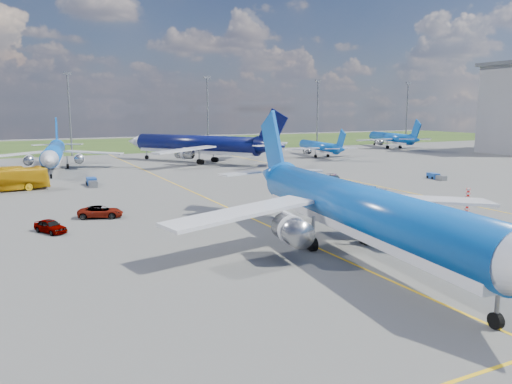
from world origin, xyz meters
name	(u,v)px	position (x,y,z in m)	size (l,w,h in m)	color
ground	(332,254)	(0.00, 0.00, 0.00)	(400.00, 400.00, 0.00)	#585855
grass_strip	(89,145)	(0.00, 150.00, 0.00)	(400.00, 80.00, 0.01)	#2D4719
taxiway_lines	(218,203)	(0.17, 27.70, 0.01)	(60.25, 160.00, 0.02)	yellow
floodlight_masts	(143,110)	(10.00, 110.00, 12.56)	(202.20, 0.50, 22.70)	slate
warning_post	(468,200)	(26.00, 8.00, 1.50)	(0.50, 0.50, 3.00)	red
bg_jet_nnw	(55,170)	(-17.01, 77.28, 0.00)	(30.50, 40.03, 10.48)	blue
bg_jet_n	(197,163)	(15.19, 78.68, 0.00)	(36.56, 47.98, 12.57)	#070C3F
bg_jet_ne	(319,157)	(50.05, 78.48, 0.00)	(22.59, 29.65, 7.77)	blue
bg_jet_ene	(390,148)	(88.55, 93.91, 0.00)	(27.71, 36.37, 9.53)	blue
main_airliner	(356,256)	(1.61, -1.36, 0.00)	(35.70, 46.85, 12.27)	blue
uld_container	(495,265)	(7.95, -10.35, 0.90)	(1.80, 2.26, 1.80)	blue
apron_bus	(2,180)	(-26.63, 51.44, 1.89)	(3.17, 13.57, 3.78)	#D1970C
service_car_a	(50,226)	(-21.93, 19.63, 0.71)	(1.68, 4.16, 1.42)	#999999
service_car_b	(101,212)	(-16.01, 24.85, 0.72)	(2.39, 5.19, 1.44)	#999999
service_car_c	(334,179)	(25.66, 36.31, 0.70)	(1.95, 4.81, 1.39)	#999999
baggage_tug_w	(371,190)	(24.44, 24.70, 0.48)	(2.18, 4.70, 1.02)	navy
baggage_tug_c	(92,182)	(-13.13, 51.65, 0.57)	(1.77, 5.47, 1.21)	navy
baggage_tug_e	(436,177)	(45.11, 31.71, 0.48)	(2.04, 4.73, 1.03)	#1A489E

